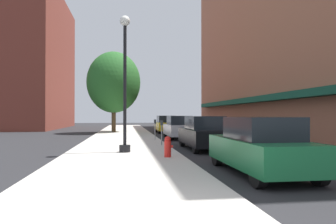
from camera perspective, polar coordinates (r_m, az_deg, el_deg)
name	(u,v)px	position (r m, az deg, el deg)	size (l,w,h in m)	color
ground_plane	(177,138)	(22.72, 1.78, -4.91)	(90.00, 90.00, 0.00)	#232326
sidewalk_slab	(124,137)	(23.39, -8.38, -4.63)	(4.80, 50.00, 0.12)	#B7B2A8
building_right_brick	(286,20)	(31.50, 21.33, 15.82)	(6.80, 40.00, 21.23)	#9E6047
building_far_background	(39,63)	(43.35, -23.10, 8.55)	(6.80, 18.00, 17.15)	brown
lamppost	(125,81)	(13.23, -8.14, 5.88)	(0.48, 0.48, 5.90)	black
fire_hydrant	(168,146)	(11.54, -0.05, -6.53)	(0.33, 0.26, 0.79)	red
parking_meter_near	(155,127)	(19.69, -2.46, -2.81)	(0.14, 0.09, 1.31)	slate
parking_meter_far	(162,129)	(16.13, -1.21, -3.30)	(0.14, 0.09, 1.31)	slate
tree_near	(114,82)	(29.36, -10.21, 5.52)	(5.06, 5.06, 7.63)	#4C3823
car_green	(260,146)	(9.19, 16.98, -6.22)	(1.80, 4.30, 1.66)	black
car_black	(204,133)	(15.16, 6.77, -4.01)	(1.80, 4.30, 1.66)	black
car_silver	(179,128)	(21.97, 2.10, -2.94)	(1.80, 4.30, 1.66)	black
car_yellow	(166,124)	(29.19, -0.43, -2.36)	(1.80, 4.30, 1.66)	black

